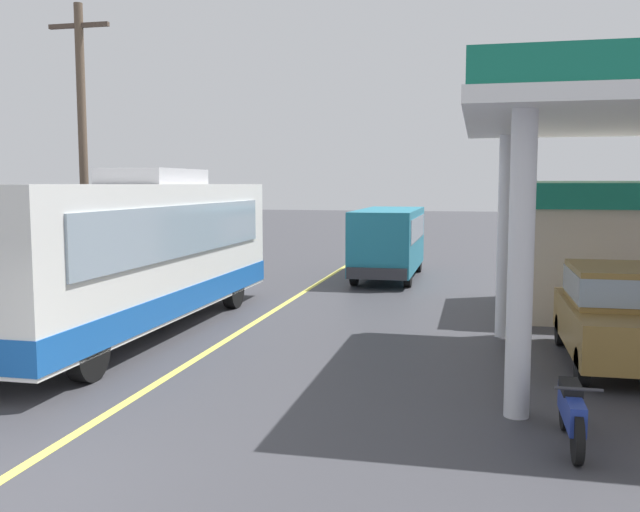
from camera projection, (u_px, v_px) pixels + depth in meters
name	position (u px, v px, depth m)	size (l,w,h in m)	color
ground	(339.00, 270.00, 26.96)	(120.00, 120.00, 0.00)	#38383D
lane_divider_stripe	(309.00, 289.00, 22.11)	(0.16, 50.00, 0.01)	#D8CC4C
coach_bus_main	(136.00, 256.00, 15.63)	(2.60, 11.04, 3.69)	white
car_at_pump	(614.00, 310.00, 12.81)	(1.70, 4.20, 1.82)	olive
minibus_opposing_lane	(389.00, 237.00, 24.53)	(2.04, 6.13, 2.44)	teal
motorcycle_parked_forecourt	(571.00, 411.00, 8.87)	(0.55, 1.80, 0.92)	black
utility_pole_roadside	(83.00, 149.00, 19.45)	(1.80, 0.24, 8.26)	brown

